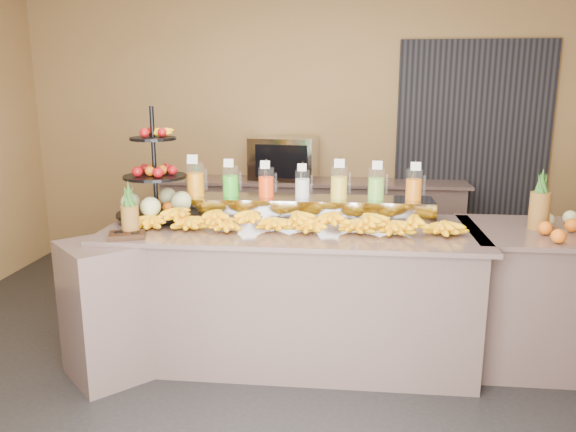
% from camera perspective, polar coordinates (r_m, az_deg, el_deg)
% --- Properties ---
extents(ground, '(6.00, 6.00, 0.00)m').
position_cam_1_polar(ground, '(3.85, -0.05, -15.83)').
color(ground, black).
rests_on(ground, ground).
extents(room_envelope, '(6.04, 5.02, 2.82)m').
position_cam_1_polar(room_envelope, '(4.14, 3.79, 13.29)').
color(room_envelope, olive).
rests_on(room_envelope, ground).
extents(buffet_counter, '(2.75, 1.25, 0.93)m').
position_cam_1_polar(buffet_counter, '(3.90, -1.34, -7.88)').
color(buffet_counter, gray).
rests_on(buffet_counter, ground).
extents(right_counter, '(1.08, 0.88, 0.93)m').
position_cam_1_polar(right_counter, '(4.21, 24.44, -7.42)').
color(right_counter, gray).
rests_on(right_counter, ground).
extents(back_ledge, '(3.10, 0.55, 0.93)m').
position_cam_1_polar(back_ledge, '(5.78, 2.34, -0.87)').
color(back_ledge, gray).
rests_on(back_ledge, ground).
extents(pitcher_tray, '(1.85, 0.30, 0.15)m').
position_cam_1_polar(pitcher_tray, '(4.03, 1.46, 0.85)').
color(pitcher_tray, gray).
rests_on(pitcher_tray, buffet_counter).
extents(juice_pitcher_orange_a, '(0.13, 0.13, 0.32)m').
position_cam_1_polar(juice_pitcher_orange_a, '(4.13, -9.39, 3.54)').
color(juice_pitcher_orange_a, silver).
rests_on(juice_pitcher_orange_a, pitcher_tray).
extents(juice_pitcher_green, '(0.12, 0.12, 0.29)m').
position_cam_1_polar(juice_pitcher_green, '(4.07, -5.85, 3.37)').
color(juice_pitcher_green, silver).
rests_on(juice_pitcher_green, pitcher_tray).
extents(juice_pitcher_orange_b, '(0.11, 0.12, 0.28)m').
position_cam_1_polar(juice_pitcher_orange_b, '(4.03, -2.22, 3.28)').
color(juice_pitcher_orange_b, silver).
rests_on(juice_pitcher_orange_b, pitcher_tray).
extents(juice_pitcher_milk, '(0.11, 0.11, 0.26)m').
position_cam_1_polar(juice_pitcher_milk, '(4.00, 1.47, 3.13)').
color(juice_pitcher_milk, silver).
rests_on(juice_pitcher_milk, pitcher_tray).
extents(juice_pitcher_lemon, '(0.12, 0.13, 0.30)m').
position_cam_1_polar(juice_pitcher_lemon, '(3.98, 5.21, 3.23)').
color(juice_pitcher_lemon, silver).
rests_on(juice_pitcher_lemon, pitcher_tray).
extents(juice_pitcher_lime, '(0.12, 0.12, 0.29)m').
position_cam_1_polar(juice_pitcher_lime, '(3.99, 8.95, 3.08)').
color(juice_pitcher_lime, silver).
rests_on(juice_pitcher_lime, pitcher_tray).
extents(juice_pitcher_orange_c, '(0.12, 0.12, 0.28)m').
position_cam_1_polar(juice_pitcher_orange_c, '(4.01, 12.66, 2.95)').
color(juice_pitcher_orange_c, silver).
rests_on(juice_pitcher_orange_c, pitcher_tray).
extents(banana_heap, '(2.18, 0.20, 0.18)m').
position_cam_1_polar(banana_heap, '(3.69, 0.50, -0.19)').
color(banana_heap, yellow).
rests_on(banana_heap, buffet_counter).
extents(fruit_stand, '(0.72, 0.72, 0.80)m').
position_cam_1_polar(fruit_stand, '(4.05, -12.82, 2.46)').
color(fruit_stand, black).
rests_on(fruit_stand, buffet_counter).
extents(condiment_caddy, '(0.26, 0.23, 0.03)m').
position_cam_1_polar(condiment_caddy, '(3.66, -16.03, -1.88)').
color(condiment_caddy, black).
rests_on(condiment_caddy, buffet_counter).
extents(pineapple_left_a, '(0.11, 0.11, 0.35)m').
position_cam_1_polar(pineapple_left_a, '(3.70, -15.76, 0.05)').
color(pineapple_left_a, brown).
rests_on(pineapple_left_a, buffet_counter).
extents(pineapple_left_b, '(0.12, 0.12, 0.38)m').
position_cam_1_polar(pineapple_left_b, '(4.33, -9.24, 2.42)').
color(pineapple_left_b, brown).
rests_on(pineapple_left_b, buffet_counter).
extents(right_fruit_pile, '(0.47, 0.45, 0.25)m').
position_cam_1_polar(right_fruit_pile, '(3.99, 26.78, -0.67)').
color(right_fruit_pile, brown).
rests_on(right_fruit_pile, right_counter).
extents(oven_warmer, '(0.69, 0.52, 0.43)m').
position_cam_1_polar(oven_warmer, '(5.68, -0.40, 5.85)').
color(oven_warmer, gray).
rests_on(oven_warmer, back_ledge).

